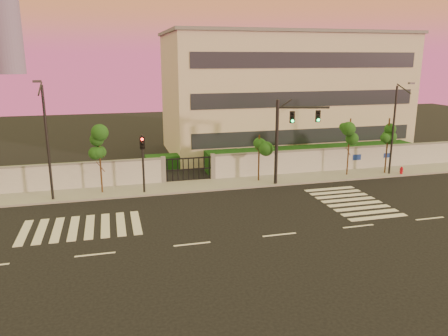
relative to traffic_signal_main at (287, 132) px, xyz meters
The scene contains 15 objects.
ground 11.08m from the traffic_signal_main, 114.44° to the right, with size 120.00×120.00×0.00m, color black.
sidewalk 6.04m from the traffic_signal_main, 164.62° to the left, with size 60.00×3.00×0.15m, color gray.
perimeter_wall 5.84m from the traffic_signal_main, 147.20° to the left, with size 60.00×0.36×2.20m.
hedge_row 7.09m from the traffic_signal_main, 119.65° to the left, with size 41.00×4.25×1.80m.
institutional_building 13.66m from the traffic_signal_main, 69.40° to the left, with size 24.40×12.40×12.25m.
road_markings 9.09m from the traffic_signal_main, 136.25° to the right, with size 57.00×7.62×0.02m.
street_tree_c 13.97m from the traffic_signal_main, behind, with size 1.53×1.21×5.06m.
street_tree_d 2.58m from the traffic_signal_main, 146.74° to the left, with size 1.48×1.18×3.83m.
street_tree_e 6.08m from the traffic_signal_main, ahead, with size 1.42×1.13×4.89m.
street_tree_f 9.48m from the traffic_signal_main, ahead, with size 1.54×1.23×4.83m.
traffic_signal_main is the anchor object (origin of this frame).
traffic_signal_secondary 11.06m from the traffic_signal_main, behind, with size 0.34×0.34×4.40m.
streetlight_west 17.25m from the traffic_signal_main, behind, with size 0.50×2.01×8.37m.
streetlight_east 9.61m from the traffic_signal_main, ahead, with size 0.47×1.89×7.86m.
fire_hydrant 11.21m from the traffic_signal_main, ahead, with size 0.30×0.29×0.77m.
Camera 1 is at (-8.88, -21.36, 9.68)m, focal length 35.00 mm.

